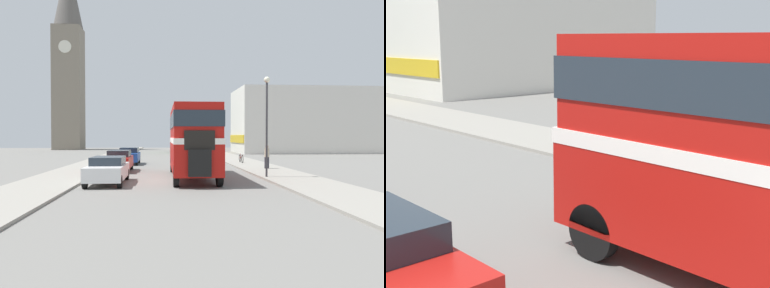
# 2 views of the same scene
# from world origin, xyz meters

# --- Properties ---
(pedestrian_walking) EXTENTS (0.35, 0.35, 1.72)m
(pedestrian_walking) POSITION_xyz_m (6.87, 6.20, 1.09)
(pedestrian_walking) COLOR #282833
(pedestrian_walking) RESTS_ON sidewalk_right
(bicycle_on_pavement) EXTENTS (0.05, 1.76, 0.78)m
(bicycle_on_pavement) POSITION_xyz_m (6.26, 12.40, 0.48)
(bicycle_on_pavement) COLOR black
(bicycle_on_pavement) RESTS_ON sidewalk_right
(shop_building_block) EXTENTS (21.46, 10.39, 9.48)m
(shop_building_block) POSITION_xyz_m (20.91, 34.34, 4.74)
(shop_building_block) COLOR silver
(shop_building_block) RESTS_ON ground_plane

